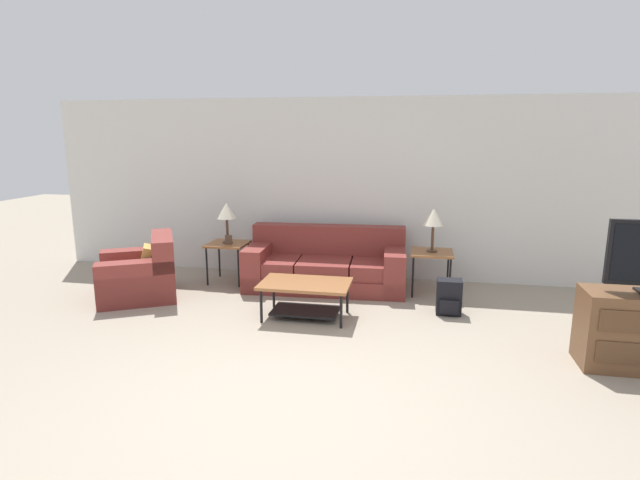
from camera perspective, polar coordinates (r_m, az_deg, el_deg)
The scene contains 11 objects.
ground_plane at distance 4.14m, azimuth -4.15°, elevation -18.28°, with size 24.00×24.00×0.00m, color gray.
wall_back at distance 7.31m, azimuth 3.37°, elevation 5.83°, with size 9.17×0.06×2.60m.
couch at distance 6.90m, azimuth 0.68°, elevation -3.03°, with size 2.20×1.03×0.82m.
armchair at distance 6.91m, azimuth -19.75°, elevation -3.79°, with size 1.28×1.31×0.80m.
coffee_table at distance 5.77m, azimuth -1.68°, elevation -5.90°, with size 1.03×0.63×0.42m.
side_table_left at distance 7.21m, azimuth -10.48°, elevation -0.76°, with size 0.55×0.53×0.57m.
side_table_right at distance 6.73m, azimuth 12.64°, elevation -1.76°, with size 0.55×0.53×0.57m.
table_lamp_left at distance 7.12m, azimuth -10.63°, elevation 3.19°, with size 0.27×0.27×0.57m.
table_lamp_right at distance 6.63m, azimuth 12.84°, elevation 2.46°, with size 0.27×0.27×0.57m.
backpack at distance 6.10m, azimuth 14.52°, elevation -6.36°, with size 0.29×0.28×0.42m.
picture_frame at distance 7.10m, azimuth -10.42°, elevation 0.04°, with size 0.10×0.04×0.13m.
Camera 1 is at (0.95, -3.45, 2.09)m, focal length 28.00 mm.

